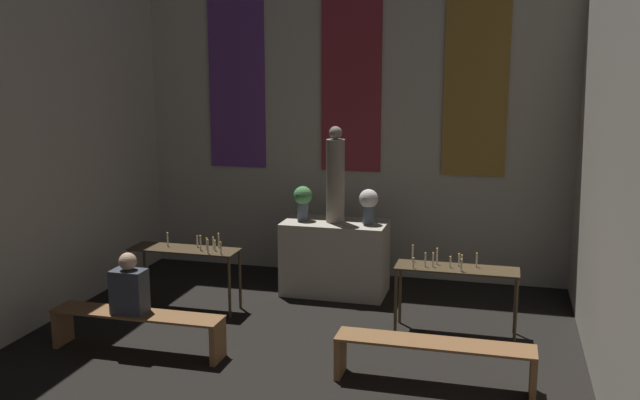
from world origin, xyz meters
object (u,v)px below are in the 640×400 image
altar (335,258)px  pew_back_right (434,354)px  pew_back_left (137,324)px  candle_rack_right (456,276)px  person_seated (129,287)px  statue (335,178)px  candle_rack_left (186,256)px  flower_vase_left (303,200)px  flower_vase_right (369,203)px

altar → pew_back_right: altar is taller
pew_back_left → altar: bearing=57.7°
candle_rack_right → person_seated: 3.63m
statue → candle_rack_left: size_ratio=0.92×
statue → flower_vase_left: size_ratio=2.76×
pew_back_left → person_seated: person_seated is taller
flower_vase_left → flower_vase_right: bearing=0.0°
flower_vase_left → person_seated: bearing=-115.8°
flower_vase_left → altar: bearing=0.0°
pew_back_left → person_seated: 0.41m
candle_rack_left → flower_vase_right: bearing=27.1°
pew_back_left → pew_back_right: bearing=0.0°
altar → pew_back_right: bearing=-57.7°
flower_vase_left → flower_vase_right: size_ratio=1.00×
flower_vase_right → person_seated: size_ratio=0.70×
candle_rack_right → pew_back_right: (-0.10, -1.42, -0.36)m
altar → statue: size_ratio=1.08×
flower_vase_right → candle_rack_right: flower_vase_right is taller
candle_rack_right → statue: bearing=147.1°
flower_vase_left → pew_back_left: size_ratio=0.24×
candle_rack_right → flower_vase_right: bearing=138.5°
altar → flower_vase_right: flower_vase_right is taller
person_seated → candle_rack_right: bearing=23.0°
flower_vase_left → pew_back_right: (2.03, -2.51, -0.94)m
pew_back_left → pew_back_right: 3.17m
statue → flower_vase_left: statue is taller
flower_vase_left → candle_rack_left: size_ratio=0.33×
statue → person_seated: size_ratio=1.93×
candle_rack_left → pew_back_right: bearing=-23.5°
altar → flower_vase_left: size_ratio=2.98×
altar → candle_rack_left: altar is taller
flower_vase_right → person_seated: 3.32m
flower_vase_right → pew_back_right: flower_vase_right is taller
altar → candle_rack_right: bearing=-32.9°
altar → flower_vase_left: (-0.45, 0.00, 0.77)m
pew_back_left → flower_vase_left: bearing=65.6°
flower_vase_right → person_seated: (-2.11, -2.51, -0.54)m
pew_back_right → statue: bearing=122.3°
candle_rack_right → pew_back_right: bearing=-93.9°
person_seated → pew_back_right: bearing=0.0°
altar → person_seated: size_ratio=2.09×
pew_back_right → altar: bearing=122.3°
flower_vase_right → candle_rack_left: flower_vase_right is taller
statue → flower_vase_left: bearing=-180.0°
statue → flower_vase_left: (-0.45, -0.00, -0.32)m
altar → statue: (0.00, 0.00, 1.09)m
statue → person_seated: 3.13m
statue → pew_back_right: size_ratio=0.67×
pew_back_right → person_seated: size_ratio=2.89×
flower_vase_right → pew_back_left: (-2.03, -2.51, -0.94)m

